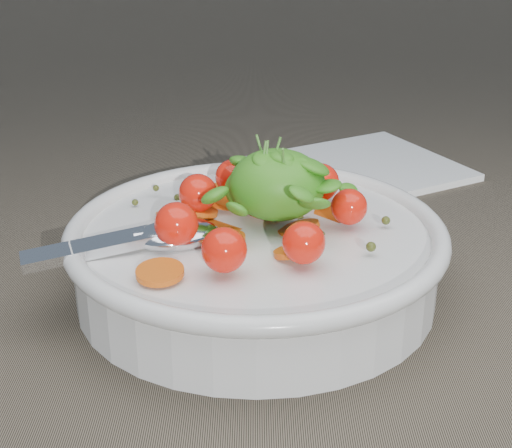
{
  "coord_description": "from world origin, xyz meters",
  "views": [
    {
      "loc": [
        -0.03,
        -0.49,
        0.26
      ],
      "look_at": [
        -0.02,
        -0.02,
        0.05
      ],
      "focal_mm": 55.0,
      "sensor_mm": 36.0,
      "label": 1
    }
  ],
  "objects": [
    {
      "name": "napkin",
      "position": [
        0.08,
        0.22,
        0.0
      ],
      "size": [
        0.23,
        0.22,
        0.01
      ],
      "primitive_type": "cube",
      "rotation": [
        0.0,
        0.0,
        0.5
      ],
      "color": "white",
      "rests_on": "ground"
    },
    {
      "name": "ground",
      "position": [
        0.0,
        0.0,
        0.0
      ],
      "size": [
        6.0,
        6.0,
        0.0
      ],
      "primitive_type": "plane",
      "color": "brown",
      "rests_on": "ground"
    },
    {
      "name": "bowl",
      "position": [
        -0.02,
        -0.02,
        0.03
      ],
      "size": [
        0.27,
        0.25,
        0.11
      ],
      "color": "silver",
      "rests_on": "ground"
    }
  ]
}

